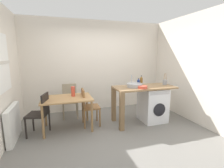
# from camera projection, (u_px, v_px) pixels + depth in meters

# --- Properties ---
(ground_plane) EXTENTS (5.46, 5.46, 0.00)m
(ground_plane) POSITION_uv_depth(u_px,v_px,m) (114.00, 132.00, 3.62)
(ground_plane) COLOR slate
(wall_back) EXTENTS (4.60, 0.10, 2.70)m
(wall_back) POSITION_uv_depth(u_px,v_px,m) (96.00, 66.00, 5.01)
(wall_back) COLOR silver
(wall_back) RESTS_ON ground_plane
(wall_counter_side) EXTENTS (0.10, 3.80, 2.70)m
(wall_counter_side) POSITION_uv_depth(u_px,v_px,m) (197.00, 69.00, 4.02)
(wall_counter_side) COLOR silver
(wall_counter_side) RESTS_ON ground_plane
(radiator) EXTENTS (0.10, 0.80, 0.70)m
(radiator) POSITION_uv_depth(u_px,v_px,m) (13.00, 124.00, 3.23)
(radiator) COLOR white
(radiator) RESTS_ON ground_plane
(dining_table) EXTENTS (1.10, 0.76, 0.74)m
(dining_table) POSITION_uv_depth(u_px,v_px,m) (67.00, 102.00, 3.68)
(dining_table) COLOR tan
(dining_table) RESTS_ON ground_plane
(chair_person_seat) EXTENTS (0.49, 0.49, 0.90)m
(chair_person_seat) POSITION_uv_depth(u_px,v_px,m) (41.00, 112.00, 3.43)
(chair_person_seat) COLOR black
(chair_person_seat) RESTS_ON ground_plane
(chair_opposite) EXTENTS (0.41, 0.41, 0.90)m
(chair_opposite) POSITION_uv_depth(u_px,v_px,m) (88.00, 105.00, 3.90)
(chair_opposite) COLOR olive
(chair_opposite) RESTS_ON ground_plane
(chair_spare_by_wall) EXTENTS (0.41, 0.41, 0.90)m
(chair_spare_by_wall) POSITION_uv_depth(u_px,v_px,m) (70.00, 99.00, 4.46)
(chair_spare_by_wall) COLOR gray
(chair_spare_by_wall) RESTS_ON ground_plane
(kitchen_counter) EXTENTS (1.50, 0.68, 0.92)m
(kitchen_counter) POSITION_uv_depth(u_px,v_px,m) (136.00, 93.00, 3.99)
(kitchen_counter) COLOR olive
(kitchen_counter) RESTS_ON ground_plane
(washing_machine) EXTENTS (0.60, 0.61, 0.86)m
(washing_machine) POSITION_uv_depth(u_px,v_px,m) (153.00, 104.00, 4.19)
(washing_machine) COLOR silver
(washing_machine) RESTS_ON ground_plane
(sink_basin) EXTENTS (0.38, 0.38, 0.09)m
(sink_basin) POSITION_uv_depth(u_px,v_px,m) (135.00, 85.00, 3.94)
(sink_basin) COLOR #9EA0A5
(sink_basin) RESTS_ON kitchen_counter
(tap) EXTENTS (0.02, 0.02, 0.28)m
(tap) POSITION_uv_depth(u_px,v_px,m) (132.00, 80.00, 4.09)
(tap) COLOR #B2B2B7
(tap) RESTS_ON kitchen_counter
(bottle_tall_green) EXTENTS (0.07, 0.07, 0.19)m
(bottle_tall_green) POSITION_uv_depth(u_px,v_px,m) (139.00, 82.00, 4.14)
(bottle_tall_green) COLOR navy
(bottle_tall_green) RESTS_ON kitchen_counter
(bottle_squat_brown) EXTENTS (0.07, 0.07, 0.24)m
(bottle_squat_brown) POSITION_uv_depth(u_px,v_px,m) (141.00, 81.00, 4.24)
(bottle_squat_brown) COLOR brown
(bottle_squat_brown) RESTS_ON kitchen_counter
(mixing_bowl) EXTENTS (0.22, 0.22, 0.06)m
(mixing_bowl) POSITION_uv_depth(u_px,v_px,m) (142.00, 87.00, 3.79)
(mixing_bowl) COLOR #D84C38
(mixing_bowl) RESTS_ON kitchen_counter
(utensil_crock) EXTENTS (0.11, 0.11, 0.30)m
(utensil_crock) POSITION_uv_depth(u_px,v_px,m) (165.00, 82.00, 4.25)
(utensil_crock) COLOR gray
(utensil_crock) RESTS_ON kitchen_counter
(vase) EXTENTS (0.09, 0.09, 0.23)m
(vase) POSITION_uv_depth(u_px,v_px,m) (73.00, 91.00, 3.78)
(vase) COLOR #D84C38
(vase) RESTS_ON dining_table
(scissors) EXTENTS (0.15, 0.06, 0.01)m
(scissors) POSITION_uv_depth(u_px,v_px,m) (144.00, 87.00, 3.92)
(scissors) COLOR #B2B2B7
(scissors) RESTS_ON kitchen_counter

